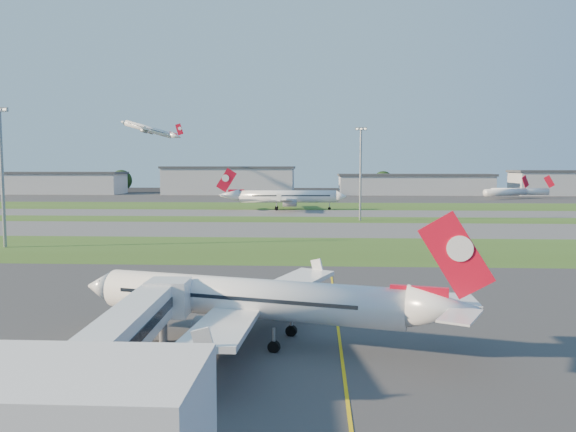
# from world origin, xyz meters

# --- Properties ---
(ground) EXTENTS (700.00, 700.00, 0.00)m
(ground) POSITION_xyz_m (0.00, 0.00, 0.00)
(ground) COLOR black
(ground) RESTS_ON ground
(apron_near) EXTENTS (300.00, 70.00, 0.01)m
(apron_near) POSITION_xyz_m (0.00, 0.00, 0.01)
(apron_near) COLOR #333335
(apron_near) RESTS_ON ground
(grass_strip_a) EXTENTS (300.00, 34.00, 0.01)m
(grass_strip_a) POSITION_xyz_m (0.00, 52.00, 0.01)
(grass_strip_a) COLOR #35511B
(grass_strip_a) RESTS_ON ground
(taxiway_a) EXTENTS (300.00, 32.00, 0.01)m
(taxiway_a) POSITION_xyz_m (0.00, 85.00, 0.01)
(taxiway_a) COLOR #515154
(taxiway_a) RESTS_ON ground
(grass_strip_b) EXTENTS (300.00, 18.00, 0.01)m
(grass_strip_b) POSITION_xyz_m (0.00, 110.00, 0.01)
(grass_strip_b) COLOR #35511B
(grass_strip_b) RESTS_ON ground
(taxiway_b) EXTENTS (300.00, 26.00, 0.01)m
(taxiway_b) POSITION_xyz_m (0.00, 132.00, 0.01)
(taxiway_b) COLOR #515154
(taxiway_b) RESTS_ON ground
(grass_strip_c) EXTENTS (300.00, 40.00, 0.01)m
(grass_strip_c) POSITION_xyz_m (0.00, 165.00, 0.01)
(grass_strip_c) COLOR #35511B
(grass_strip_c) RESTS_ON ground
(apron_far) EXTENTS (400.00, 80.00, 0.01)m
(apron_far) POSITION_xyz_m (0.00, 225.00, 0.01)
(apron_far) COLOR #333335
(apron_far) RESTS_ON ground
(yellow_line) EXTENTS (0.25, 60.00, 0.02)m
(yellow_line) POSITION_xyz_m (5.00, 0.00, 0.00)
(yellow_line) COLOR gold
(yellow_line) RESTS_ON ground
(jet_bridge) EXTENTS (4.20, 26.90, 6.20)m
(jet_bridge) POSITION_xyz_m (-9.81, -15.24, 4.01)
(jet_bridge) COLOR silver
(jet_bridge) RESTS_ON ground
(airliner_parked) EXTENTS (32.68, 27.42, 10.41)m
(airliner_parked) POSITION_xyz_m (-2.55, -1.58, 3.66)
(airliner_parked) COLOR white
(airliner_parked) RESTS_ON ground
(airliner_taxiing) EXTENTS (41.70, 35.30, 13.01)m
(airliner_taxiing) POSITION_xyz_m (-7.60, 145.69, 4.57)
(airliner_taxiing) COLOR white
(airliner_taxiing) RESTS_ON ground
(airliner_departing) EXTENTS (29.19, 24.78, 9.11)m
(airliner_departing) POSITION_xyz_m (-79.72, 225.40, 33.30)
(airliner_departing) COLOR white
(mini_jet_near) EXTENTS (25.48, 16.09, 9.48)m
(mini_jet_near) POSITION_xyz_m (90.65, 216.62, 3.28)
(mini_jet_near) COLOR white
(mini_jet_near) RESTS_ON ground
(mini_jet_far) EXTENTS (28.49, 7.41, 9.48)m
(mini_jet_far) POSITION_xyz_m (100.04, 224.97, 3.28)
(mini_jet_far) COLOR white
(mini_jet_far) RESTS_ON ground
(light_mast_west) EXTENTS (3.20, 0.70, 25.80)m
(light_mast_west) POSITION_xyz_m (-55.00, 52.00, 14.81)
(light_mast_west) COLOR gray
(light_mast_west) RESTS_ON ground
(light_mast_centre) EXTENTS (3.20, 0.70, 25.80)m
(light_mast_centre) POSITION_xyz_m (15.00, 108.00, 14.81)
(light_mast_centre) COLOR gray
(light_mast_centre) RESTS_ON ground
(hangar_far_west) EXTENTS (91.80, 23.00, 12.20)m
(hangar_far_west) POSITION_xyz_m (-150.00, 255.00, 6.14)
(hangar_far_west) COLOR gray
(hangar_far_west) RESTS_ON ground
(hangar_west) EXTENTS (71.40, 23.00, 15.20)m
(hangar_west) POSITION_xyz_m (-45.00, 255.00, 7.64)
(hangar_west) COLOR gray
(hangar_west) RESTS_ON ground
(hangar_east) EXTENTS (81.60, 23.00, 11.20)m
(hangar_east) POSITION_xyz_m (55.00, 255.00, 5.64)
(hangar_east) COLOR gray
(hangar_east) RESTS_ON ground
(tree_west) EXTENTS (12.10, 12.10, 13.20)m
(tree_west) POSITION_xyz_m (-110.00, 270.00, 7.14)
(tree_west) COLOR black
(tree_west) RESTS_ON ground
(tree_mid_west) EXTENTS (9.90, 9.90, 10.80)m
(tree_mid_west) POSITION_xyz_m (-20.00, 266.00, 5.84)
(tree_mid_west) COLOR black
(tree_mid_west) RESTS_ON ground
(tree_mid_east) EXTENTS (11.55, 11.55, 12.60)m
(tree_mid_east) POSITION_xyz_m (40.00, 269.00, 6.81)
(tree_mid_east) COLOR black
(tree_mid_east) RESTS_ON ground
(tree_east) EXTENTS (10.45, 10.45, 11.40)m
(tree_east) POSITION_xyz_m (115.00, 267.00, 6.16)
(tree_east) COLOR black
(tree_east) RESTS_ON ground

